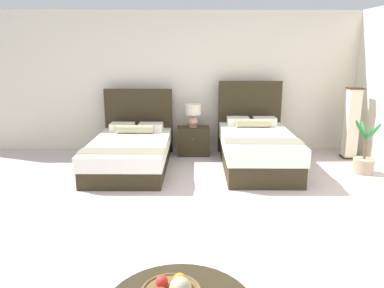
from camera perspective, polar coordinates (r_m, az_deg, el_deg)
name	(u,v)px	position (r m, az deg, el deg)	size (l,w,h in m)	color
ground_plane	(197,222)	(4.54, 0.74, -11.64)	(10.05, 10.35, 0.02)	beige
wall_back	(193,82)	(7.49, 0.08, 9.25)	(10.05, 0.12, 2.65)	silver
bed_near_window	(131,151)	(6.50, -9.09, -1.03)	(1.32, 2.18, 1.23)	#2F2716
bed_near_corner	(256,148)	(6.52, 9.60, -0.53)	(1.22, 2.18, 1.37)	#2F2716
nightstand	(193,141)	(7.19, 0.18, 0.46)	(0.60, 0.41, 0.53)	#2F2716
table_lamp	(193,113)	(7.10, 0.18, 4.73)	(0.29, 0.29, 0.43)	tan
floor_lamp_corner	(352,123)	(7.48, 22.75, 2.85)	(0.25, 0.25, 1.29)	#362313
potted_palm	(364,160)	(6.73, 24.31, -2.18)	(0.48, 0.52, 0.90)	tan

